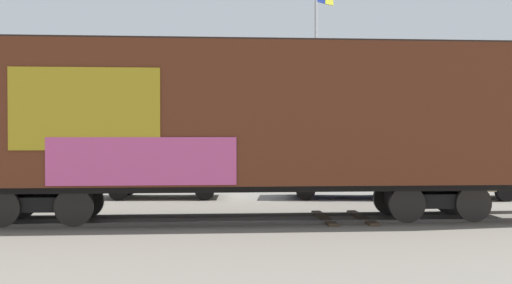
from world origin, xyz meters
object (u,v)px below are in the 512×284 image
flagpole (318,61)px  parked_car_blue (346,172)px  parked_car_silver (164,174)px  freight_car (242,118)px

flagpole → parked_car_blue: (0.41, -4.32, -4.37)m
parked_car_silver → parked_car_blue: bearing=-1.5°
parked_car_silver → parked_car_blue: parked_car_blue is taller
freight_car → parked_car_blue: freight_car is taller
flagpole → parked_car_silver: 8.45m
parked_car_silver → parked_car_blue: 6.29m
freight_car → flagpole: flagpole is taller
freight_car → flagpole: 10.54m
freight_car → parked_car_blue: bearing=56.4°
freight_car → parked_car_silver: (-2.71, 5.55, -1.82)m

